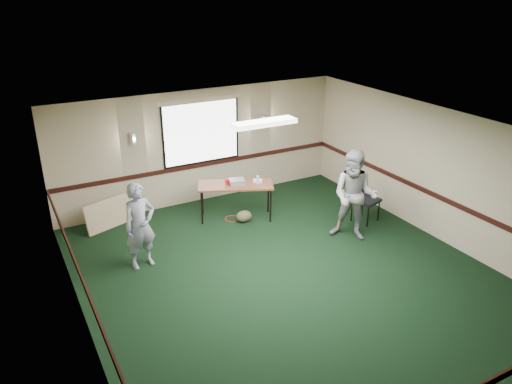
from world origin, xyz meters
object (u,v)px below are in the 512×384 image
folding_table (236,187)px  person_left (140,226)px  conference_chair (363,195)px  person_right (355,196)px  projector (237,182)px

folding_table → person_left: (-2.44, -0.99, 0.07)m
conference_chair → person_right: 1.00m
person_left → person_right: bearing=-24.0°
conference_chair → person_left: bearing=158.8°
folding_table → person_right: person_right is taller
person_left → person_right: 4.26m
person_right → projector: bearing=178.6°
projector → person_left: bearing=-142.9°
projector → person_left: person_left is taller
projector → conference_chair: conference_chair is taller
folding_table → conference_chair: (2.43, -1.40, -0.16)m
folding_table → person_left: 2.63m
projector → conference_chair: (2.40, -1.39, -0.27)m
folding_table → conference_chair: 2.81m
projector → conference_chair: bearing=-14.7°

